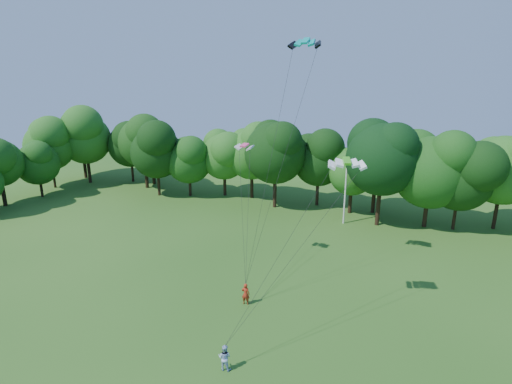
% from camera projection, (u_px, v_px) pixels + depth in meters
% --- Properties ---
extents(utility_pole, '(1.58, 0.61, 8.23)m').
position_uv_depth(utility_pole, '(345.00, 191.00, 49.52)').
color(utility_pole, silver).
rests_on(utility_pole, ground).
extents(kite_flyer_left, '(0.73, 0.53, 1.85)m').
position_uv_depth(kite_flyer_left, '(246.00, 294.00, 32.38)').
color(kite_flyer_left, '#B22C17').
rests_on(kite_flyer_left, ground).
extents(kite_flyer_right, '(0.91, 0.74, 1.74)m').
position_uv_depth(kite_flyer_right, '(225.00, 357.00, 25.12)').
color(kite_flyer_right, '#AFC5F3').
rests_on(kite_flyer_right, ground).
extents(kite_teal, '(2.56, 1.20, 0.61)m').
position_uv_depth(kite_teal, '(306.00, 41.00, 31.56)').
color(kite_teal, '#05A9A1').
rests_on(kite_teal, ground).
extents(kite_green, '(2.83, 2.00, 0.42)m').
position_uv_depth(kite_green, '(347.00, 161.00, 27.97)').
color(kite_green, green).
rests_on(kite_green, ground).
extents(kite_pink, '(1.80, 0.96, 0.31)m').
position_uv_depth(kite_pink, '(245.00, 145.00, 36.64)').
color(kite_pink, '#FA4585').
rests_on(kite_pink, ground).
extents(tree_back_west, '(8.95, 8.95, 13.02)m').
position_uv_depth(tree_back_west, '(144.00, 139.00, 64.87)').
color(tree_back_west, '#301D13').
rests_on(tree_back_west, ground).
extents(tree_back_center, '(9.63, 9.63, 14.01)m').
position_uv_depth(tree_back_center, '(383.00, 156.00, 47.75)').
color(tree_back_center, black).
rests_on(tree_back_center, ground).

